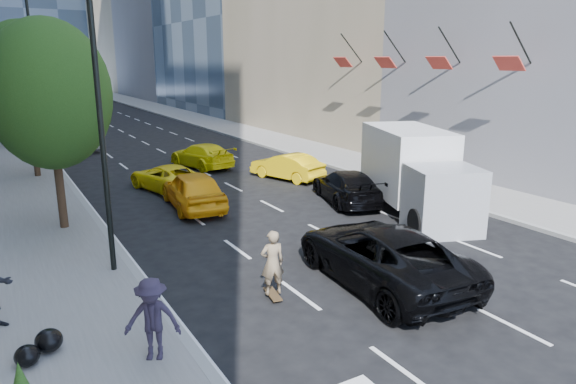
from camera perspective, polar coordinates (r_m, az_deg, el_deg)
ground at (r=15.46m, az=9.33°, el=-9.19°), size 160.00×160.00×0.00m
sidewalk_right at (r=45.49m, az=-5.19°, el=6.77°), size 4.00×120.00×0.15m
lamp_near at (r=15.07m, az=-19.87°, el=12.34°), size 2.13×0.22×10.00m
lamp_far at (r=32.91m, az=-26.06°, el=12.48°), size 2.13×0.22×10.00m
tree_near at (r=19.92m, az=-24.98°, el=9.75°), size 4.20×4.20×7.46m
tree_mid at (r=29.87m, az=-27.13°, el=11.34°), size 4.50×4.50×7.99m
tree_far at (r=42.86m, az=-28.26°, el=10.78°), size 3.90×3.90×6.92m
traffic_signal at (r=50.90m, az=-27.76°, el=10.73°), size 2.48×0.53×5.20m
facade_flags at (r=28.74m, az=13.68°, el=14.17°), size 1.85×13.30×2.05m
skateboarder at (r=13.62m, az=-1.73°, el=-8.32°), size 0.71×0.53×1.76m
black_sedan_lincoln at (r=14.81m, az=10.39°, el=-6.80°), size 3.26×6.27×1.69m
black_sedan_mercedes at (r=22.86m, az=6.53°, el=0.64°), size 3.39×5.33×1.44m
taxi_a at (r=22.10m, az=-10.47°, el=0.27°), size 2.41×4.96×1.63m
taxi_b at (r=27.12m, az=-0.12°, el=2.88°), size 2.71×4.43×1.38m
taxi_c at (r=25.53m, az=-13.29°, el=1.60°), size 3.11×4.89×1.26m
taxi_d at (r=30.64m, az=-9.57°, el=4.05°), size 2.88×5.11×1.40m
city_bus at (r=41.36m, az=-24.28°, el=6.75°), size 4.28×10.88×2.96m
box_truck at (r=21.67m, az=13.94°, el=2.23°), size 4.90×7.47×3.37m
pedestrian_c at (r=11.11m, az=-14.84°, el=-13.50°), size 1.33×1.13×1.78m
garbage_bags at (r=12.28m, az=-25.81°, el=-15.18°), size 0.98×0.94×0.48m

